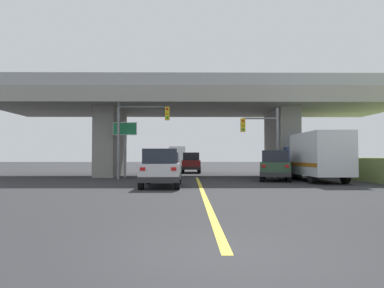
% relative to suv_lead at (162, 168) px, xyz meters
% --- Properties ---
extents(ground, '(160.00, 160.00, 0.00)m').
position_rel_suv_lead_xyz_m(ground, '(2.09, 10.93, -1.01)').
color(ground, '#2B2B2D').
extents(overpass_bridge, '(32.84, 10.02, 7.59)m').
position_rel_suv_lead_xyz_m(overpass_bridge, '(2.09, 10.93, 4.41)').
color(overpass_bridge, gray).
rests_on(overpass_bridge, ground).
extents(lane_divider_stripe, '(0.20, 22.02, 0.01)m').
position_rel_suv_lead_xyz_m(lane_divider_stripe, '(2.09, -2.52, -1.01)').
color(lane_divider_stripe, yellow).
rests_on(lane_divider_stripe, ground).
extents(suv_lead, '(2.04, 4.63, 2.02)m').
position_rel_suv_lead_xyz_m(suv_lead, '(0.00, 0.00, 0.00)').
color(suv_lead, silver).
rests_on(suv_lead, ground).
extents(suv_crossing, '(2.92, 4.92, 2.02)m').
position_rel_suv_lead_xyz_m(suv_crossing, '(7.33, 5.03, -0.00)').
color(suv_crossing, '#2D4C33').
rests_on(suv_crossing, ground).
extents(box_truck, '(2.33, 7.54, 3.13)m').
position_rel_suv_lead_xyz_m(box_truck, '(9.83, 4.20, 0.64)').
color(box_truck, navy).
rests_on(box_truck, ground).
extents(sedan_oncoming, '(1.87, 4.70, 2.02)m').
position_rel_suv_lead_xyz_m(sedan_oncoming, '(1.69, 17.25, -0.00)').
color(sedan_oncoming, maroon).
rests_on(sedan_oncoming, ground).
extents(traffic_signal_nearside, '(2.71, 0.36, 5.09)m').
position_rel_suv_lead_xyz_m(traffic_signal_nearside, '(6.85, 6.13, 2.16)').
color(traffic_signal_nearside, slate).
rests_on(traffic_signal_nearside, ground).
extents(traffic_signal_farside, '(3.75, 0.36, 5.93)m').
position_rel_suv_lead_xyz_m(traffic_signal_farside, '(-2.35, 6.38, 2.77)').
color(traffic_signal_farside, slate).
rests_on(traffic_signal_farside, ground).
extents(highway_sign, '(1.79, 0.17, 4.34)m').
position_rel_suv_lead_xyz_m(highway_sign, '(-3.31, 7.50, 2.21)').
color(highway_sign, slate).
rests_on(highway_sign, ground).
extents(semi_truck_distant, '(2.33, 6.40, 3.09)m').
position_rel_suv_lead_xyz_m(semi_truck_distant, '(-0.22, 35.26, 0.60)').
color(semi_truck_distant, silver).
rests_on(semi_truck_distant, ground).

